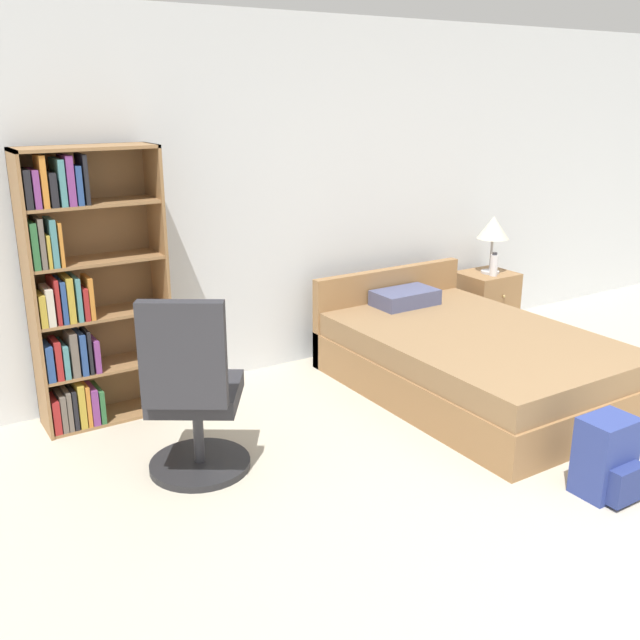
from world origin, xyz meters
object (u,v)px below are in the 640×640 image
bookshelf (81,295)px  nightstand (485,302)px  bed (467,359)px  office_chair (193,399)px  table_lamp (493,229)px  water_bottle (494,265)px  backpack_blue (607,459)px

bookshelf → nightstand: 3.53m
bed → office_chair: 2.15m
office_chair → table_lamp: bearing=16.8°
bookshelf → water_bottle: size_ratio=8.59×
table_lamp → backpack_blue: 2.81m
office_chair → bookshelf: bearing=105.9°
water_bottle → office_chair: bearing=-164.4°
water_bottle → bed: bearing=-142.4°
bookshelf → backpack_blue: (2.07, -2.37, -0.65)m
bed → table_lamp: bearing=39.2°
water_bottle → backpack_blue: size_ratio=0.47×
bookshelf → bed: 2.67m
backpack_blue → nightstand: bearing=58.7°
nightstand → water_bottle: water_bottle is taller
office_chair → water_bottle: (3.15, 0.88, 0.17)m
office_chair → nightstand: bearing=17.1°
nightstand → water_bottle: bearing=-108.2°
nightstand → backpack_blue: size_ratio=1.25×
backpack_blue → table_lamp: bearing=58.3°
bookshelf → water_bottle: 3.45m
bookshelf → table_lamp: bookshelf is taller
nightstand → backpack_blue: nightstand is taller
nightstand → backpack_blue: 2.72m
nightstand → table_lamp: bearing=-44.1°
table_lamp → nightstand: bearing=135.9°
office_chair → water_bottle: size_ratio=5.27×
bed → office_chair: bearing=-177.4°
bookshelf → water_bottle: bookshelf is taller
table_lamp → backpack_blue: bearing=-121.7°
bed → table_lamp: (1.07, 0.87, 0.70)m
bookshelf → water_bottle: bearing=-2.5°
bookshelf → nightstand: size_ratio=3.23×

